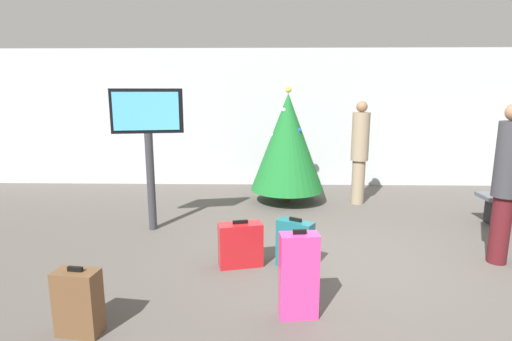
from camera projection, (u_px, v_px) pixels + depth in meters
ground_plane at (352, 263)px, 4.81m from camera, size 16.00×16.00×0.00m
back_wall at (314, 118)px, 8.64m from camera, size 16.00×0.20×2.94m
holiday_tree at (288, 142)px, 7.24m from camera, size 1.35×1.35×2.14m
flight_info_kiosk at (148, 131)px, 5.70m from camera, size 1.01×0.28×2.08m
traveller_0 at (360, 150)px, 7.18m from camera, size 0.36×0.36×1.88m
traveller_1 at (506, 180)px, 4.63m from camera, size 0.40×0.40×1.91m
suitcase_0 at (295, 244)px, 4.63m from camera, size 0.45×0.37×0.61m
suitcase_1 at (78, 303)px, 3.36m from camera, size 0.39×0.25×0.61m
suitcase_2 at (299, 276)px, 3.60m from camera, size 0.37×0.22×0.84m
suitcase_3 at (240, 245)px, 4.69m from camera, size 0.55×0.34×0.56m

